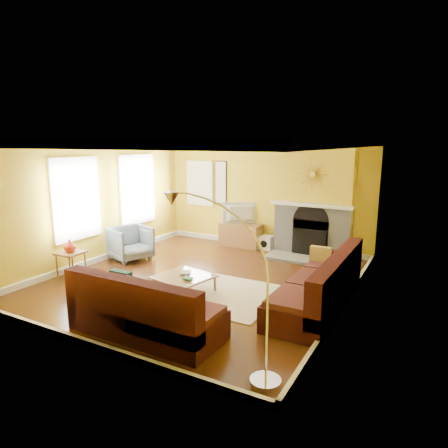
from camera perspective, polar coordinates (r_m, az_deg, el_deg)
The scene contains 27 objects.
floor at distance 7.93m, azimuth -3.07°, elevation -8.08°, with size 5.50×6.00×0.02m, color #572D12.
ceiling at distance 7.46m, azimuth -3.30°, elevation 11.98°, with size 5.50×6.00×0.02m, color white.
wall_back at distance 10.23m, azimuth 5.79°, elevation 4.22°, with size 5.50×0.02×2.70m, color gold.
wall_front at distance 5.33m, azimuth -20.57°, elevation -3.41°, with size 5.50×0.02×2.70m, color gold.
wall_left at distance 9.32m, azimuth -17.76°, elevation 2.99°, with size 0.02×6.00×2.70m, color gold.
wall_right at distance 6.57m, azimuth 17.70°, elevation -0.45°, with size 0.02×6.00×2.70m, color gold.
baseboard at distance 7.91m, azimuth -3.07°, elevation -7.60°, with size 5.50×6.00×0.12m, color white, non-canonical shape.
crown_molding at distance 7.46m, azimuth -3.29°, elevation 11.44°, with size 5.50×6.00×0.12m, color white, non-canonical shape.
window_left_near at distance 10.20m, azimuth -12.37°, elevation 4.84°, with size 0.06×1.22×1.72m, color white.
window_left_far at distance 8.87m, azimuth -20.44°, elevation 3.38°, with size 0.06×1.22×1.72m, color white.
window_back at distance 11.04m, azimuth -3.45°, elevation 5.85°, with size 0.82×0.06×1.22m, color white.
wall_art at distance 10.71m, azimuth -0.46°, elevation 5.96°, with size 0.34×0.04×1.14m, color white.
fireplace at distance 9.58m, azimuth 12.75°, elevation 3.49°, with size 1.80×0.40×2.70m, color #98968F, non-canonical shape.
mantel at distance 9.37m, azimuth 12.31°, elevation 2.71°, with size 1.92×0.22×0.08m, color white.
hearth at distance 9.35m, azimuth 11.44°, elevation -4.96°, with size 1.80×0.70×0.06m, color #98968F.
sunburst at distance 9.30m, azimuth 12.51°, elevation 6.98°, with size 0.70×0.04×0.70m, color olive, non-canonical shape.
rug at distance 7.33m, azimuth -1.83°, elevation -9.62°, with size 2.40×1.80×0.02m, color beige.
sectional_sofa at distance 6.69m, azimuth 1.43°, elevation -7.69°, with size 3.37×3.96×0.90m, color #381213, non-canonical shape.
coffee_table at distance 7.19m, azimuth -5.74°, elevation -8.68°, with size 0.89×0.89×0.35m, color white, non-canonical shape.
media_console at distance 10.37m, azimuth 2.43°, elevation -1.56°, with size 1.08×0.48×0.59m, color brown.
tv at distance 10.25m, azimuth 2.46°, elevation 1.55°, with size 0.95×0.13×0.55m, color black.
subwoofer at distance 10.15m, azimuth 6.08°, elevation -2.65°, with size 0.33×0.33×0.33m, color white.
armchair at distance 9.40m, azimuth -13.22°, elevation -2.68°, with size 0.82×0.85×0.77m, color gray.
side_table at distance 8.58m, azimuth -20.98°, elevation -5.42°, with size 0.47×0.47×0.52m, color brown, non-canonical shape.
vase at distance 8.48m, azimuth -21.17°, elevation -2.93°, with size 0.24×0.24×0.25m, color red.
book at distance 7.26m, azimuth -6.25°, elevation -6.89°, with size 0.18×0.24×0.02m, color white.
arc_lamp at distance 4.59m, azimuth -0.38°, elevation -9.04°, with size 1.33×0.36×2.09m, color silver, non-canonical shape.
Camera 1 is at (3.96, -6.33, 2.67)m, focal length 32.00 mm.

